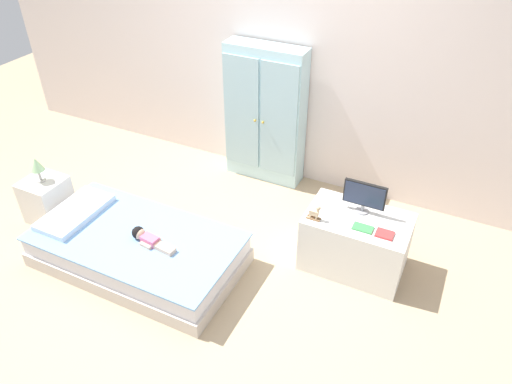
# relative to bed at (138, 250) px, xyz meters

# --- Properties ---
(ground_plane) EXTENTS (10.00, 10.00, 0.02)m
(ground_plane) POSITION_rel_bed_xyz_m (0.48, 0.16, -0.15)
(ground_plane) COLOR tan
(back_wall) EXTENTS (6.40, 0.05, 2.70)m
(back_wall) POSITION_rel_bed_xyz_m (0.48, 1.73, 1.21)
(back_wall) COLOR silver
(back_wall) RESTS_ON ground_plane
(bed) EXTENTS (1.59, 0.85, 0.28)m
(bed) POSITION_rel_bed_xyz_m (0.00, 0.00, 0.00)
(bed) COLOR beige
(bed) RESTS_ON ground_plane
(pillow) EXTENTS (0.32, 0.61, 0.05)m
(pillow) POSITION_rel_bed_xyz_m (-0.59, 0.00, 0.17)
(pillow) COLOR silver
(pillow) RESTS_ON bed
(doll) EXTENTS (0.39, 0.14, 0.10)m
(doll) POSITION_rel_bed_xyz_m (0.11, -0.01, 0.18)
(doll) COLOR #D6668E
(doll) RESTS_ON bed
(nightstand) EXTENTS (0.33, 0.33, 0.39)m
(nightstand) POSITION_rel_bed_xyz_m (-1.06, 0.13, 0.06)
(nightstand) COLOR silver
(nightstand) RESTS_ON ground_plane
(table_lamp) EXTENTS (0.11, 0.11, 0.22)m
(table_lamp) POSITION_rel_bed_xyz_m (-1.06, 0.13, 0.41)
(table_lamp) COLOR #B7B2AD
(table_lamp) RESTS_ON nightstand
(wardrobe) EXTENTS (0.75, 0.26, 1.32)m
(wardrobe) POSITION_rel_bed_xyz_m (0.34, 1.57, 0.52)
(wardrobe) COLOR silver
(wardrobe) RESTS_ON ground_plane
(tv_stand) EXTENTS (0.76, 0.48, 0.47)m
(tv_stand) POSITION_rel_bed_xyz_m (1.51, 0.72, 0.10)
(tv_stand) COLOR silver
(tv_stand) RESTS_ON ground_plane
(tv_monitor) EXTENTS (0.31, 0.10, 0.25)m
(tv_monitor) POSITION_rel_bed_xyz_m (1.51, 0.80, 0.48)
(tv_monitor) COLOR #99999E
(tv_monitor) RESTS_ON tv_stand
(rocking_horse_toy) EXTENTS (0.11, 0.04, 0.13)m
(rocking_horse_toy) POSITION_rel_bed_xyz_m (1.22, 0.56, 0.40)
(rocking_horse_toy) COLOR #8E6642
(rocking_horse_toy) RESTS_ON tv_stand
(book_green) EXTENTS (0.14, 0.09, 0.01)m
(book_green) POSITION_rel_bed_xyz_m (1.57, 0.61, 0.34)
(book_green) COLOR #429E51
(book_green) RESTS_ON tv_stand
(book_red) EXTENTS (0.12, 0.10, 0.01)m
(book_red) POSITION_rel_bed_xyz_m (1.73, 0.61, 0.34)
(book_red) COLOR #CC3838
(book_red) RESTS_ON tv_stand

